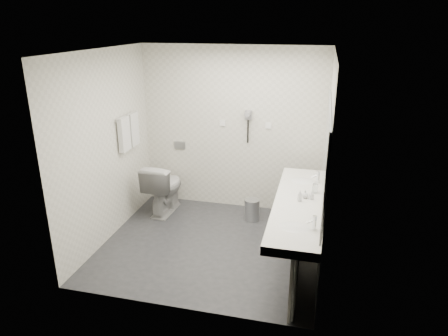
# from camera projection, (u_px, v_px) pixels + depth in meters

# --- Properties ---
(floor) EXTENTS (2.80, 2.80, 0.00)m
(floor) POSITION_uv_depth(u_px,v_px,m) (210.00, 245.00, 5.45)
(floor) COLOR #2A2A2F
(floor) RESTS_ON ground
(ceiling) EXTENTS (2.80, 2.80, 0.00)m
(ceiling) POSITION_uv_depth(u_px,v_px,m) (208.00, 50.00, 4.59)
(ceiling) COLOR white
(ceiling) RESTS_ON wall_back
(wall_back) EXTENTS (2.80, 0.00, 2.80)m
(wall_back) POSITION_uv_depth(u_px,v_px,m) (232.00, 130.00, 6.21)
(wall_back) COLOR silver
(wall_back) RESTS_ON floor
(wall_front) EXTENTS (2.80, 0.00, 2.80)m
(wall_front) POSITION_uv_depth(u_px,v_px,m) (172.00, 198.00, 3.84)
(wall_front) COLOR silver
(wall_front) RESTS_ON floor
(wall_left) EXTENTS (0.00, 2.60, 2.60)m
(wall_left) POSITION_uv_depth(u_px,v_px,m) (106.00, 148.00, 5.33)
(wall_left) COLOR silver
(wall_left) RESTS_ON floor
(wall_right) EXTENTS (0.00, 2.60, 2.60)m
(wall_right) POSITION_uv_depth(u_px,v_px,m) (326.00, 165.00, 4.71)
(wall_right) COLOR silver
(wall_right) RESTS_ON floor
(vanity_counter) EXTENTS (0.55, 2.20, 0.10)m
(vanity_counter) POSITION_uv_depth(u_px,v_px,m) (298.00, 205.00, 4.74)
(vanity_counter) COLOR white
(vanity_counter) RESTS_ON floor
(vanity_panel) EXTENTS (0.03, 2.15, 0.75)m
(vanity_panel) POSITION_uv_depth(u_px,v_px,m) (298.00, 237.00, 4.88)
(vanity_panel) COLOR gray
(vanity_panel) RESTS_ON floor
(vanity_post_near) EXTENTS (0.06, 0.06, 0.75)m
(vanity_post_near) POSITION_uv_depth(u_px,v_px,m) (294.00, 290.00, 3.93)
(vanity_post_near) COLOR silver
(vanity_post_near) RESTS_ON floor
(vanity_post_far) EXTENTS (0.06, 0.06, 0.75)m
(vanity_post_far) POSITION_uv_depth(u_px,v_px,m) (305.00, 202.00, 5.83)
(vanity_post_far) COLOR silver
(vanity_post_far) RESTS_ON floor
(mirror) EXTENTS (0.02, 2.20, 1.05)m
(mirror) POSITION_uv_depth(u_px,v_px,m) (326.00, 153.00, 4.46)
(mirror) COLOR #B2BCC6
(mirror) RESTS_ON wall_right
(basin_near) EXTENTS (0.40, 0.31, 0.05)m
(basin_near) POSITION_uv_depth(u_px,v_px,m) (294.00, 228.00, 4.14)
(basin_near) COLOR white
(basin_near) RESTS_ON vanity_counter
(basin_far) EXTENTS (0.40, 0.31, 0.05)m
(basin_far) POSITION_uv_depth(u_px,v_px,m) (302.00, 182.00, 5.33)
(basin_far) COLOR white
(basin_far) RESTS_ON vanity_counter
(faucet_near) EXTENTS (0.04, 0.04, 0.15)m
(faucet_near) POSITION_uv_depth(u_px,v_px,m) (314.00, 223.00, 4.06)
(faucet_near) COLOR silver
(faucet_near) RESTS_ON vanity_counter
(faucet_far) EXTENTS (0.04, 0.04, 0.15)m
(faucet_far) POSITION_uv_depth(u_px,v_px,m) (318.00, 177.00, 5.25)
(faucet_far) COLOR silver
(faucet_far) RESTS_ON vanity_counter
(soap_bottle_a) EXTENTS (0.06, 0.06, 0.10)m
(soap_bottle_a) POSITION_uv_depth(u_px,v_px,m) (311.00, 195.00, 4.76)
(soap_bottle_a) COLOR silver
(soap_bottle_a) RESTS_ON vanity_counter
(soap_bottle_b) EXTENTS (0.10, 0.10, 0.09)m
(soap_bottle_b) POSITION_uv_depth(u_px,v_px,m) (305.00, 194.00, 4.80)
(soap_bottle_b) COLOR silver
(soap_bottle_b) RESTS_ON vanity_counter
(soap_bottle_c) EXTENTS (0.07, 0.07, 0.13)m
(soap_bottle_c) POSITION_uv_depth(u_px,v_px,m) (300.00, 196.00, 4.71)
(soap_bottle_c) COLOR silver
(soap_bottle_c) RESTS_ON vanity_counter
(glass_left) EXTENTS (0.07, 0.07, 0.11)m
(glass_left) POSITION_uv_depth(u_px,v_px,m) (315.00, 188.00, 4.93)
(glass_left) COLOR silver
(glass_left) RESTS_ON vanity_counter
(toilet) EXTENTS (0.49, 0.81, 0.80)m
(toilet) POSITION_uv_depth(u_px,v_px,m) (164.00, 187.00, 6.27)
(toilet) COLOR white
(toilet) RESTS_ON floor
(flush_plate) EXTENTS (0.18, 0.02, 0.12)m
(flush_plate) POSITION_uv_depth(u_px,v_px,m) (180.00, 145.00, 6.49)
(flush_plate) COLOR #B2B5BA
(flush_plate) RESTS_ON wall_back
(pedal_bin) EXTENTS (0.23, 0.23, 0.31)m
(pedal_bin) POSITION_uv_depth(u_px,v_px,m) (252.00, 210.00, 6.08)
(pedal_bin) COLOR #B2B5BA
(pedal_bin) RESTS_ON floor
(bin_lid) EXTENTS (0.22, 0.22, 0.02)m
(bin_lid) POSITION_uv_depth(u_px,v_px,m) (252.00, 200.00, 6.03)
(bin_lid) COLOR #B2B5BA
(bin_lid) RESTS_ON pedal_bin
(towel_rail) EXTENTS (0.02, 0.62, 0.02)m
(towel_rail) POSITION_uv_depth(u_px,v_px,m) (127.00, 116.00, 5.72)
(towel_rail) COLOR silver
(towel_rail) RESTS_ON wall_left
(towel_near) EXTENTS (0.07, 0.24, 0.48)m
(towel_near) POSITION_uv_depth(u_px,v_px,m) (124.00, 134.00, 5.67)
(towel_near) COLOR silver
(towel_near) RESTS_ON towel_rail
(towel_far) EXTENTS (0.07, 0.24, 0.48)m
(towel_far) POSITION_uv_depth(u_px,v_px,m) (133.00, 129.00, 5.92)
(towel_far) COLOR silver
(towel_far) RESTS_ON towel_rail
(dryer_cradle) EXTENTS (0.10, 0.04, 0.14)m
(dryer_cradle) POSITION_uv_depth(u_px,v_px,m) (248.00, 115.00, 6.04)
(dryer_cradle) COLOR gray
(dryer_cradle) RESTS_ON wall_back
(dryer_barrel) EXTENTS (0.08, 0.14, 0.08)m
(dryer_barrel) POSITION_uv_depth(u_px,v_px,m) (248.00, 114.00, 5.97)
(dryer_barrel) COLOR gray
(dryer_barrel) RESTS_ON dryer_cradle
(dryer_cord) EXTENTS (0.02, 0.02, 0.35)m
(dryer_cord) POSITION_uv_depth(u_px,v_px,m) (248.00, 132.00, 6.11)
(dryer_cord) COLOR black
(dryer_cord) RESTS_ON dryer_cradle
(switch_plate_a) EXTENTS (0.09, 0.02, 0.09)m
(switch_plate_a) POSITION_uv_depth(u_px,v_px,m) (223.00, 123.00, 6.20)
(switch_plate_a) COLOR white
(switch_plate_a) RESTS_ON wall_back
(switch_plate_b) EXTENTS (0.09, 0.02, 0.09)m
(switch_plate_b) POSITION_uv_depth(u_px,v_px,m) (268.00, 126.00, 6.04)
(switch_plate_b) COLOR white
(switch_plate_b) RESTS_ON wall_back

